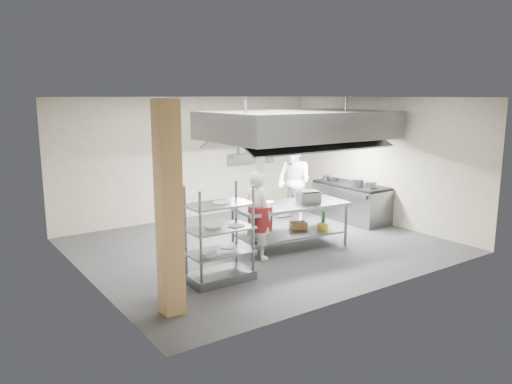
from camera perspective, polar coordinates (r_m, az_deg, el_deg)
floor at (r=10.33m, az=0.55°, el=-6.11°), size 7.00×7.00×0.00m
ceiling at (r=9.87m, az=0.59°, el=10.78°), size 7.00×7.00×0.00m
wall_back at (r=12.53m, az=-7.42°, el=3.87°), size 7.00×0.00×7.00m
wall_left at (r=8.48m, az=-19.07°, el=-0.07°), size 0.00×6.00×6.00m
wall_right at (r=12.33m, az=13.97°, el=3.52°), size 0.00×6.00×6.00m
column at (r=6.93m, az=-9.93°, el=-2.02°), size 0.30×0.30×3.00m
exhaust_hood at (r=11.00m, az=4.93°, el=7.64°), size 4.00×2.50×0.60m
hood_strip_a at (r=10.47m, az=1.09°, el=5.75°), size 1.60×0.12×0.04m
hood_strip_b at (r=11.62m, az=8.34°, el=6.16°), size 1.60×0.12×0.04m
wall_shelf at (r=13.32m, az=-0.20°, el=4.39°), size 1.50×0.28×0.04m
island at (r=10.08m, az=3.93°, el=-3.88°), size 2.43×1.23×0.91m
island_worktop at (r=9.97m, az=3.96°, el=-1.52°), size 2.43×1.23×0.06m
island_undershelf at (r=10.12m, az=3.92°, el=-4.73°), size 2.23×1.11×0.04m
pass_rack at (r=8.23m, az=-4.18°, el=-4.78°), size 1.08×0.64×1.61m
cooking_range at (r=12.54m, az=10.76°, el=-1.23°), size 0.80×2.00×0.84m
range_top at (r=12.46m, az=10.83°, el=0.79°), size 0.78×1.96×0.06m
chef_head at (r=9.34m, az=0.23°, el=-2.66°), size 0.50×0.67×1.67m
chef_line at (r=12.10m, az=4.34°, el=1.18°), size 0.85×1.03×1.95m
chef_plating at (r=7.53m, az=-9.38°, el=-6.59°), size 0.63×0.99×1.57m
griddle at (r=10.14m, az=6.01°, el=-0.57°), size 0.52×0.46×0.21m
wicker_basket at (r=10.38m, az=4.87°, el=-3.80°), size 0.39×0.33×0.14m
stockpot at (r=12.02m, az=11.55°, el=1.02°), size 0.28×0.28×0.20m
plate_stack at (r=8.31m, az=-4.16°, el=-6.68°), size 0.28×0.28×0.05m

